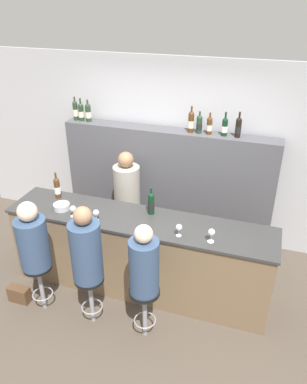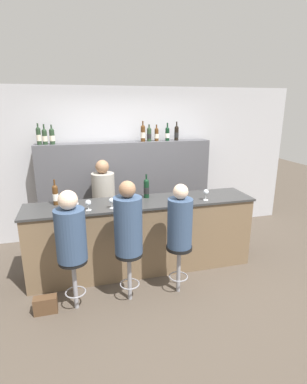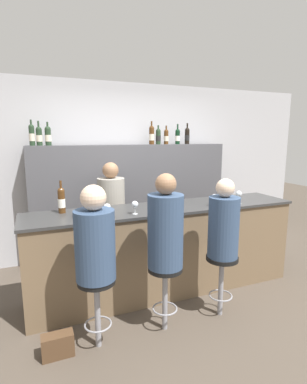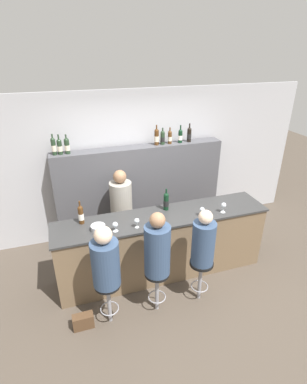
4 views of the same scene
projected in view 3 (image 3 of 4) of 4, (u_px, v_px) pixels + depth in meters
name	position (u px, v px, depth m)	size (l,w,h in m)	color
ground_plane	(177.00, 302.00, 3.33)	(16.00, 16.00, 0.00)	#4C4238
wall_back	(128.00, 170.00, 4.66)	(6.40, 0.05, 2.60)	#B2B2B7
bar_counter	(166.00, 249.00, 3.51)	(3.14, 0.64, 1.02)	brown
back_bar_cabinet	(133.00, 201.00, 4.53)	(2.94, 0.28, 1.69)	#4C4C51
wine_bottle_counter_0	(61.00, 200.00, 3.12)	(0.07, 0.07, 0.34)	#4C2D14
wine_bottle_counter_1	(169.00, 192.00, 3.57)	(0.08, 0.08, 0.34)	black
wine_bottle_backbar_0	(32.00, 135.00, 3.85)	(0.07, 0.07, 0.33)	#233823
wine_bottle_backbar_1	(39.00, 136.00, 3.88)	(0.08, 0.08, 0.31)	#233823
wine_bottle_backbar_2	(48.00, 136.00, 3.92)	(0.08, 0.08, 0.30)	#233823
wine_bottle_backbar_3	(152.00, 135.00, 4.47)	(0.08, 0.08, 0.34)	#4C2D14
wine_bottle_backbar_4	(158.00, 136.00, 4.51)	(0.08, 0.08, 0.28)	#233823
wine_bottle_backbar_5	(166.00, 137.00, 4.56)	(0.07, 0.07, 0.28)	#4C2D14
wine_bottle_backbar_6	(178.00, 136.00, 4.63)	(0.07, 0.07, 0.30)	black
wine_bottle_backbar_7	(187.00, 136.00, 4.69)	(0.08, 0.08, 0.32)	black
wine_glass_0	(107.00, 208.00, 2.97)	(0.07, 0.07, 0.14)	silver
wine_glass_1	(135.00, 205.00, 3.07)	(0.07, 0.07, 0.14)	silver
wine_glass_2	(214.00, 197.00, 3.43)	(0.07, 0.07, 0.14)	silver
wine_glass_3	(239.00, 194.00, 3.56)	(0.07, 0.07, 0.16)	silver
metal_bowl	(84.00, 213.00, 2.99)	(0.19, 0.19, 0.07)	#B7B7BC
bar_stool_left	(97.00, 295.00, 2.54)	(0.32, 0.32, 0.63)	gray
guest_seated_left	(95.00, 240.00, 2.45)	(0.33, 0.33, 0.80)	#334766
bar_stool_middle	(165.00, 281.00, 2.78)	(0.32, 0.32, 0.63)	gray
guest_seated_middle	(165.00, 227.00, 2.68)	(0.32, 0.32, 0.86)	#334766
bar_stool_right	(222.00, 270.00, 3.01)	(0.32, 0.32, 0.63)	gray
guest_seated_right	(224.00, 223.00, 2.92)	(0.30, 0.30, 0.78)	#334766
bartender	(112.00, 222.00, 4.01)	(0.36, 0.36, 1.48)	gray
handbag	(58.00, 345.00, 2.49)	(0.26, 0.12, 0.20)	#513823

